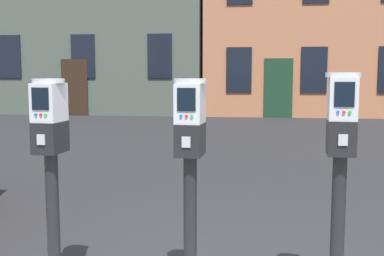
% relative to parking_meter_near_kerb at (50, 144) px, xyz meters
% --- Properties ---
extents(parking_meter_near_kerb, '(0.23, 0.26, 1.43)m').
position_rel_parking_meter_near_kerb_xyz_m(parking_meter_near_kerb, '(0.00, 0.00, 0.00)').
color(parking_meter_near_kerb, black).
rests_on(parking_meter_near_kerb, sidewalk_slab).
extents(parking_meter_twin_adjacent, '(0.23, 0.26, 1.43)m').
position_rel_parking_meter_near_kerb_xyz_m(parking_meter_twin_adjacent, '(0.97, 0.00, 0.00)').
color(parking_meter_twin_adjacent, black).
rests_on(parking_meter_twin_adjacent, sidewalk_slab).
extents(parking_meter_end_of_row, '(0.23, 0.26, 1.47)m').
position_rel_parking_meter_near_kerb_xyz_m(parking_meter_end_of_row, '(1.93, 0.00, 0.03)').
color(parking_meter_end_of_row, black).
rests_on(parking_meter_end_of_row, sidewalk_slab).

